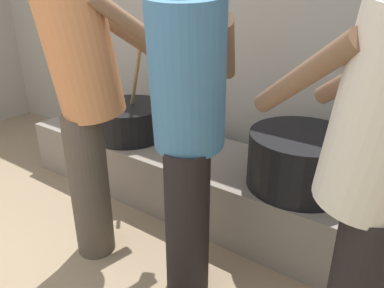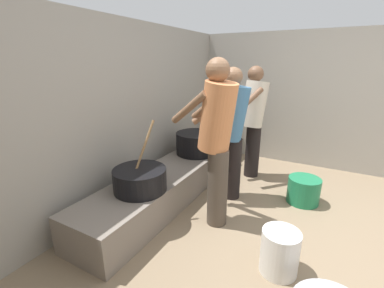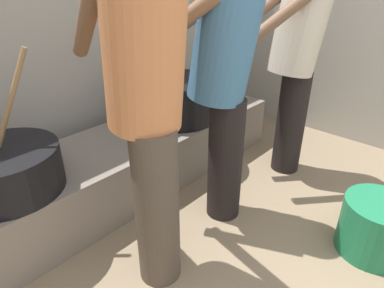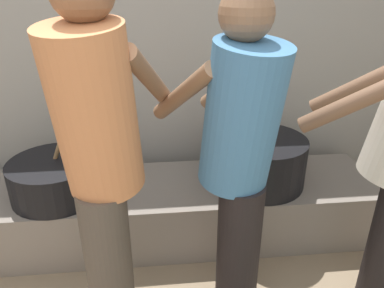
{
  "view_description": "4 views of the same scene",
  "coord_description": "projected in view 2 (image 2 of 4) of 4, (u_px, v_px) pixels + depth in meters",
  "views": [
    {
      "loc": [
        1.56,
        0.02,
        1.39
      ],
      "look_at": [
        0.55,
        1.42,
        0.63
      ],
      "focal_mm": 35.58,
      "sensor_mm": 36.0,
      "label": 1
    },
    {
      "loc": [
        -2.02,
        0.2,
        1.58
      ],
      "look_at": [
        0.22,
        1.43,
        0.77
      ],
      "focal_mm": 24.38,
      "sensor_mm": 36.0,
      "label": 2
    },
    {
      "loc": [
        -0.64,
        0.18,
        1.33
      ],
      "look_at": [
        0.28,
        1.02,
        0.69
      ],
      "focal_mm": 31.28,
      "sensor_mm": 36.0,
      "label": 3
    },
    {
      "loc": [
        0.36,
        -0.15,
        1.55
      ],
      "look_at": [
        0.52,
        1.41,
        0.82
      ],
      "focal_mm": 34.31,
      "sensor_mm": 36.0,
      "label": 4
    }
  ],
  "objects": [
    {
      "name": "cooking_pot_secondary",
      "position": [
        196.0,
        143.0,
        3.56
      ],
      "size": [
        0.55,
        0.55,
        0.29
      ],
      "color": "black",
      "rests_on": "hearth_ledge"
    },
    {
      "name": "bucket_white_plastic",
      "position": [
        280.0,
        252.0,
        2.01
      ],
      "size": [
        0.29,
        0.29,
        0.36
      ],
      "primitive_type": "cylinder",
      "color": "silver",
      "rests_on": "ground_plane"
    },
    {
      "name": "ground_plane",
      "position": [
        336.0,
        269.0,
        2.07
      ],
      "size": [
        9.48,
        9.48,
        0.0
      ],
      "primitive_type": "plane",
      "color": "#847056"
    },
    {
      "name": "bucket_green_plastic",
      "position": [
        304.0,
        190.0,
        3.03
      ],
      "size": [
        0.36,
        0.36,
        0.3
      ],
      "primitive_type": "cylinder",
      "color": "#1E7A4C",
      "rests_on": "ground_plane"
    },
    {
      "name": "cooking_pot_main",
      "position": [
        140.0,
        179.0,
        2.54
      ],
      "size": [
        0.52,
        0.52,
        0.67
      ],
      "color": "black",
      "rests_on": "hearth_ledge"
    },
    {
      "name": "cook_in_blue_shirt",
      "position": [
        231.0,
        127.0,
        2.94
      ],
      "size": [
        0.58,
        0.72,
        1.53
      ],
      "color": "black",
      "rests_on": "ground_plane"
    },
    {
      "name": "cook_in_cream_shirt",
      "position": [
        253.0,
        116.0,
        3.52
      ],
      "size": [
        0.71,
        0.61,
        1.53
      ],
      "color": "black",
      "rests_on": "ground_plane"
    },
    {
      "name": "block_enclosure_rear",
      "position": [
        110.0,
        116.0,
        2.84
      ],
      "size": [
        4.94,
        0.2,
        2.02
      ],
      "primitive_type": "cube",
      "color": "#9E998E",
      "rests_on": "ground_plane"
    },
    {
      "name": "hearth_ledge",
      "position": [
        171.0,
        182.0,
        3.16
      ],
      "size": [
        2.7,
        0.6,
        0.37
      ],
      "primitive_type": "cube",
      "color": "slate",
      "rests_on": "ground_plane"
    },
    {
      "name": "cook_in_orange_shirt",
      "position": [
        216.0,
        135.0,
        2.43
      ],
      "size": [
        0.52,
        0.74,
        1.62
      ],
      "color": "#4C4238",
      "rests_on": "ground_plane"
    },
    {
      "name": "block_enclosure_right",
      "position": [
        351.0,
        103.0,
        3.75
      ],
      "size": [
        0.2,
        4.86,
        2.02
      ],
      "primitive_type": "cube",
      "color": "#9E998E",
      "rests_on": "ground_plane"
    }
  ]
}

